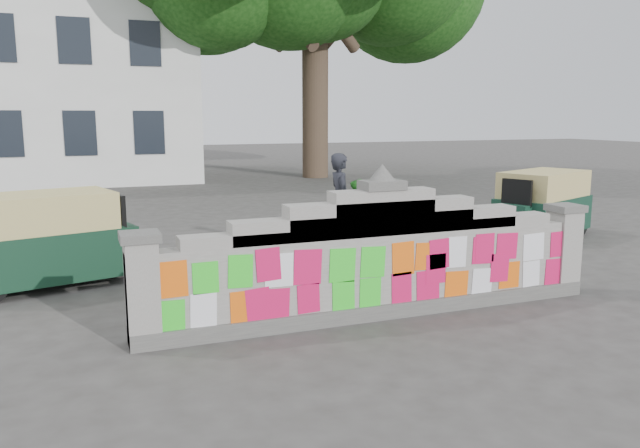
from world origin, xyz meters
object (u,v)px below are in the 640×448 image
object	(u,v)px
pedestrian	(360,223)
rickshaw_left	(47,238)
rickshaw_right	(541,203)
cyclist_bike	(340,233)
cyclist_rider	(340,214)

from	to	relation	value
pedestrian	rickshaw_left	distance (m)	5.05
rickshaw_right	pedestrian	bearing A→B (deg)	-10.59
pedestrian	rickshaw_left	xyz separation A→B (m)	(-5.02, 0.61, -0.01)
cyclist_bike	cyclist_rider	xyz separation A→B (m)	(0.00, 0.00, 0.35)
cyclist_bike	pedestrian	distance (m)	0.66
pedestrian	rickshaw_right	distance (m)	4.91
cyclist_bike	cyclist_rider	distance (m)	0.35
rickshaw_left	cyclist_bike	bearing A→B (deg)	-15.34
cyclist_bike	rickshaw_right	distance (m)	4.94
pedestrian	rickshaw_left	world-z (taller)	pedestrian
rickshaw_right	cyclist_rider	bearing A→B (deg)	-17.56
cyclist_bike	pedestrian	xyz separation A→B (m)	(0.12, -0.59, 0.26)
cyclist_bike	rickshaw_left	world-z (taller)	rickshaw_left
cyclist_rider	rickshaw_left	world-z (taller)	cyclist_rider
cyclist_bike	rickshaw_right	xyz separation A→B (m)	(4.92, 0.41, 0.24)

